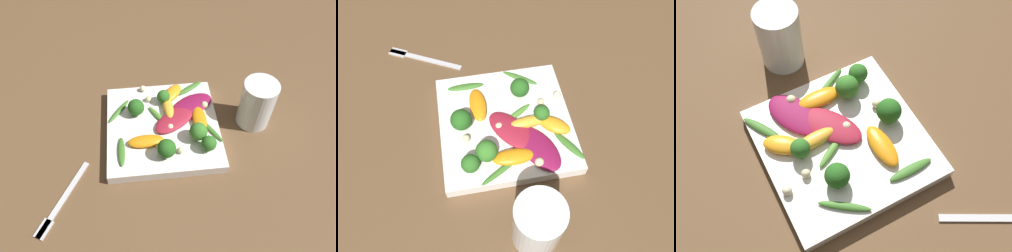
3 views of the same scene
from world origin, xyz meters
The scene contains 25 objects.
ground_plane centered at (0.00, 0.00, 0.00)m, with size 2.40×2.40×0.00m, color brown.
plate centered at (0.00, 0.00, 0.01)m, with size 0.25×0.25×0.02m.
drinking_glass centered at (-0.01, 0.21, 0.06)m, with size 0.08×0.08×0.12m.
fork centered at (0.17, -0.22, 0.00)m, with size 0.16×0.10×0.01m.
radicchio_leaf_0 centered at (-0.05, 0.07, 0.03)m, with size 0.10×0.12×0.01m.
radicchio_leaf_1 centered at (-0.01, 0.03, 0.03)m, with size 0.11×0.12×0.01m.
orange_segment_0 centered at (-0.04, 0.02, 0.03)m, with size 0.08×0.03×0.02m.
orange_segment_1 centered at (-0.09, 0.03, 0.03)m, with size 0.07×0.06×0.02m.
orange_segment_2 centered at (0.05, -0.04, 0.03)m, with size 0.03×0.08×0.02m.
orange_segment_3 centered at (0.00, 0.08, 0.03)m, with size 0.08×0.03×0.02m.
broccoli_floret_0 centered at (0.08, 0.00, 0.05)m, with size 0.04×0.04×0.05m.
broccoli_floret_1 centered at (-0.04, -0.06, 0.05)m, with size 0.04×0.04×0.04m.
broccoli_floret_2 centered at (0.08, 0.09, 0.04)m, with size 0.03×0.03×0.04m.
broccoli_floret_3 centered at (-0.07, 0.01, 0.04)m, with size 0.03×0.03×0.04m.
broccoli_floret_4 centered at (0.05, 0.07, 0.05)m, with size 0.04×0.04×0.04m.
arugula_sprig_0 centered at (-0.02, -0.01, 0.03)m, with size 0.06×0.05×0.01m.
arugula_sprig_1 centered at (-0.10, 0.08, 0.03)m, with size 0.05×0.07×0.01m.
arugula_sprig_2 centered at (0.02, 0.10, 0.03)m, with size 0.08×0.05×0.01m.
arugula_sprig_3 centered at (-0.05, -0.10, 0.03)m, with size 0.07×0.06×0.01m.
arugula_sprig_4 centered at (0.07, -0.09, 0.03)m, with size 0.07×0.02×0.01m.
macadamia_nut_0 centered at (-0.08, -0.03, 0.03)m, with size 0.01×0.01×0.01m.
macadamia_nut_1 centered at (0.08, 0.03, 0.03)m, with size 0.01×0.01×0.01m.
macadamia_nut_2 centered at (-0.11, -0.04, 0.03)m, with size 0.02×0.02×0.02m.
macadamia_nut_3 centered at (0.01, 0.02, 0.03)m, with size 0.02×0.02×0.02m.
macadamia_nut_4 centered at (-0.04, 0.10, 0.03)m, with size 0.02×0.02×0.02m.
Camera 2 is at (0.06, 0.34, 0.55)m, focal length 35.00 mm.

